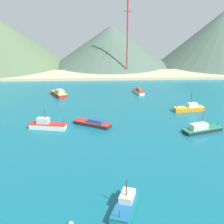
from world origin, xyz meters
name	(u,v)px	position (x,y,z in m)	size (l,w,h in m)	color
ground	(91,170)	(0.00, 30.00, -0.25)	(260.00, 280.00, 0.50)	#146B7F
fishing_boat_1	(93,123)	(-0.03, 53.33, 0.76)	(10.57, 7.63, 2.06)	#232328
fishing_boat_3	(126,204)	(5.67, 17.23, 0.93)	(5.37, 8.90, 5.27)	#198466
fishing_boat_4	(59,93)	(-13.05, 83.69, 0.95)	(7.02, 9.20, 2.53)	red
fishing_boat_5	(139,91)	(16.55, 85.90, 0.86)	(3.67, 7.71, 2.25)	silver
fishing_boat_7	(47,125)	(-12.18, 51.73, 1.03)	(10.09, 4.46, 5.33)	silver
fishing_boat_9	(201,129)	(27.73, 47.70, 0.90)	(10.94, 6.30, 5.98)	#232328
fishing_boat_10	(189,108)	(29.57, 64.58, 0.90)	(9.64, 3.68, 6.25)	orange
buoy_0	(71,224)	(-2.60, 14.03, 0.15)	(0.83, 0.83, 0.83)	silver
beach_strip	(96,75)	(0.00, 118.13, 0.60)	(247.00, 20.17, 1.20)	beige
hill_central	(111,46)	(8.34, 147.12, 11.06)	(66.20, 66.20, 22.13)	#4C6656
hill_east	(223,38)	(70.98, 144.79, 15.24)	(70.82, 70.82, 30.48)	#4C6656
radio_tower	(127,37)	(14.98, 119.11, 18.27)	(3.58, 2.87, 35.82)	#B7332D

